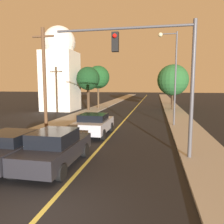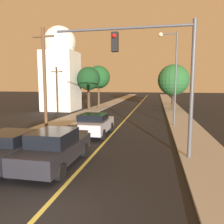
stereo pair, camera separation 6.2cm
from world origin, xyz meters
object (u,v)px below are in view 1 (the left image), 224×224
tree_right_far (173,80)px  domed_building_left (60,68)px  car_near_lane_front (56,148)px  tree_left_far (88,79)px  tree_right_near (173,82)px  car_outer_lane_front (12,148)px  traffic_signal_mast (157,64)px  car_near_lane_second (94,124)px  streetlamp_right (172,67)px  utility_pole_left (44,79)px  tree_left_near (98,77)px

tree_right_far → domed_building_left: bearing=-169.4°
car_near_lane_front → domed_building_left: 22.19m
tree_left_far → domed_building_left: size_ratio=0.51×
tree_right_near → tree_right_far: bearing=-93.8°
car_outer_lane_front → tree_right_near: (8.86, 31.72, 3.15)m
traffic_signal_mast → tree_left_far: 19.98m
car_near_lane_second → tree_right_near: tree_right_near is taller
streetlamp_right → utility_pole_left: streetlamp_right is taller
traffic_signal_mast → tree_left_far: size_ratio=1.13×
car_outer_lane_front → tree_right_far: 24.66m
utility_pole_left → tree_left_near: (-0.56, 16.92, 0.67)m
tree_left_near → tree_right_near: size_ratio=1.08×
tree_left_near → tree_right_near: 14.04m
car_outer_lane_front → traffic_signal_mast: size_ratio=0.60×
car_near_lane_second → tree_left_near: bearing=103.9°
domed_building_left → car_outer_lane_front: bearing=-71.2°
car_near_lane_second → tree_right_near: size_ratio=0.71×
car_outer_lane_front → tree_right_far: size_ratio=0.64×
domed_building_left → utility_pole_left: bearing=-69.8°
tree_right_far → domed_building_left: (-15.12, -2.84, 1.62)m
traffic_signal_mast → domed_building_left: 22.00m
traffic_signal_mast → domed_building_left: size_ratio=0.58×
car_near_lane_front → streetlamp_right: streetlamp_right is taller
car_outer_lane_front → streetlamp_right: 13.68m
tree_left_near → car_near_lane_front: bearing=-79.6°
tree_left_near → tree_right_far: (10.61, -0.28, -0.45)m
car_near_lane_front → domed_building_left: domed_building_left is taller
car_near_lane_front → tree_right_near: size_ratio=0.77×
car_near_lane_front → utility_pole_left: utility_pole_left is taller
traffic_signal_mast → domed_building_left: bearing=125.9°
car_outer_lane_front → tree_right_near: tree_right_near is taller
car_near_lane_second → tree_right_far: (6.42, 16.68, 3.37)m
car_outer_lane_front → domed_building_left: 21.85m
tree_right_near → domed_building_left: (-15.70, -11.57, 1.83)m
car_outer_lane_front → tree_left_near: size_ratio=0.64×
car_near_lane_front → car_outer_lane_front: bearing=-169.4°
tree_right_near → tree_left_far: bearing=-135.7°
tree_right_far → car_near_lane_front: bearing=-105.8°
tree_left_far → car_outer_lane_front: bearing=-81.8°
tree_right_far → tree_left_far: bearing=-166.2°
car_near_lane_second → car_outer_lane_front: bearing=-106.4°
streetlamp_right → car_outer_lane_front: bearing=-123.8°
tree_left_near → domed_building_left: bearing=-145.4°
car_near_lane_second → traffic_signal_mast: traffic_signal_mast is taller
utility_pole_left → tree_right_near: utility_pole_left is taller
car_outer_lane_front → utility_pole_left: (-1.78, 6.34, 3.14)m
streetlamp_right → tree_left_far: 13.87m
streetlamp_right → tree_left_far: size_ratio=1.32×
car_outer_lane_front → tree_left_near: (-2.34, 23.26, 3.81)m
tree_right_far → tree_left_near: bearing=178.5°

